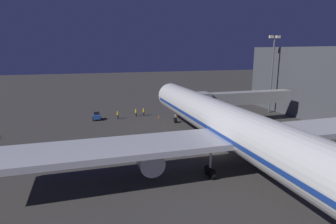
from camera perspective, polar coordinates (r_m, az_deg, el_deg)
The scene contains 10 objects.
ground_plane at distance 43.74m, azimuth 9.38°, elevation -8.15°, with size 320.00×320.00×0.00m, color #383533.
airliner_at_gate at distance 35.65m, azimuth 15.19°, elevation -4.29°, with size 58.79×66.76×18.41m.
jet_bridge at distance 60.60m, azimuth 13.61°, elevation 2.71°, with size 22.41×3.40×6.91m.
apron_floodlight_mast at distance 73.15m, azimuth 20.33°, elevation 8.14°, with size 2.90×0.50×18.59m.
pushback_tug at distance 64.53m, azimuth -14.20°, elevation -0.92°, with size 1.86×2.26×1.95m.
ground_crew_by_belt_loader at distance 64.42m, azimuth -10.11°, elevation -0.55°, with size 0.40×0.40×1.81m.
ground_crew_marshaller_fwd at distance 66.81m, azimuth -4.94°, elevation 0.07°, with size 0.40×0.40×1.81m.
ground_crew_by_tug at distance 66.34m, azimuth -6.49°, elevation -0.05°, with size 0.40×0.40×1.83m.
traffic_cone_nose_port at distance 66.14m, azimuth 1.80°, elevation -0.66°, with size 0.36×0.36×0.55m, color orange.
traffic_cone_nose_starboard at distance 64.90m, azimuth -1.89°, elevation -0.92°, with size 0.36×0.36×0.55m, color orange.
Camera 1 is at (18.47, 36.60, 15.25)m, focal length 30.13 mm.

